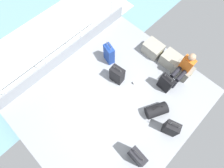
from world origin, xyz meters
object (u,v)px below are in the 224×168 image
suitcase_4 (137,157)px  duffel_bag (156,110)px  passenger_seated (184,68)px  cargo_crate_1 (171,60)px  suitcase_1 (166,83)px  suitcase_2 (171,128)px  cargo_crate_0 (153,49)px  suitcase_3 (117,75)px  cargo_crate_2 (183,71)px  suitcase_0 (109,54)px  paper_cup (134,83)px

suitcase_4 → duffel_bag: size_ratio=1.20×
passenger_seated → cargo_crate_1: bearing=151.9°
suitcase_1 → suitcase_2: (0.90, -0.95, -0.00)m
suitcase_2 → cargo_crate_0: bearing=139.1°
suitcase_2 → suitcase_3: size_ratio=1.09×
cargo_crate_2 → suitcase_4: (0.62, -2.86, 0.14)m
passenger_seated → suitcase_2: passenger_seated is taller
suitcase_0 → suitcase_4: 3.07m
cargo_crate_2 → suitcase_1: (-0.10, -0.76, 0.09)m
duffel_bag → paper_cup: duffel_bag is taller
cargo_crate_1 → suitcase_1: suitcase_1 is taller
suitcase_3 → suitcase_4: (1.93, -1.30, 0.04)m
passenger_seated → suitcase_0: size_ratio=1.36×
suitcase_4 → duffel_bag: 1.38m
cargo_crate_1 → suitcase_4: bearing=-69.6°
cargo_crate_1 → duffel_bag: (0.69, -1.62, -0.03)m
cargo_crate_0 → suitcase_0: (-0.81, -1.22, 0.14)m
passenger_seated → suitcase_4: 2.76m
suitcase_3 → paper_cup: size_ratio=7.08×
suitcase_1 → passenger_seated: bearing=79.9°
cargo_crate_1 → suitcase_4: 3.13m
passenger_seated → suitcase_0: (-1.98, -1.04, -0.24)m
passenger_seated → suitcase_0: passenger_seated is taller
cargo_crate_2 → suitcase_0: suitcase_0 is taller
passenger_seated → suitcase_2: 1.75m
cargo_crate_2 → suitcase_4: size_ratio=0.69×
cargo_crate_2 → duffel_bag: bearing=-82.0°
passenger_seated → suitcase_4: size_ratio=1.33×
duffel_bag → suitcase_1: bearing=112.2°
paper_cup → suitcase_2: bearing=-14.5°
suitcase_1 → suitcase_0: bearing=-166.2°
suitcase_2 → cargo_crate_2: bearing=115.1°
suitcase_0 → paper_cup: size_ratio=8.13×
suitcase_1 → duffel_bag: size_ratio=0.99×
cargo_crate_1 → duffel_bag: 1.76m
cargo_crate_0 → paper_cup: size_ratio=6.32×
cargo_crate_1 → suitcase_2: 2.19m
cargo_crate_0 → passenger_seated: passenger_seated is taller
cargo_crate_0 → cargo_crate_2: bearing=0.0°
suitcase_1 → cargo_crate_0: bearing=144.5°
suitcase_3 → suitcase_4: 2.33m
cargo_crate_1 → cargo_crate_2: size_ratio=1.14×
cargo_crate_0 → cargo_crate_2: cargo_crate_2 is taller
cargo_crate_0 → suitcase_4: 3.38m
suitcase_4 → duffel_bag: suitcase_4 is taller
passenger_seated → suitcase_2: size_ratio=1.43×
suitcase_1 → paper_cup: bearing=-143.3°
cargo_crate_1 → suitcase_3: bearing=-117.0°
suitcase_3 → suitcase_4: size_ratio=0.85×
suitcase_3 → suitcase_2: bearing=-4.1°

